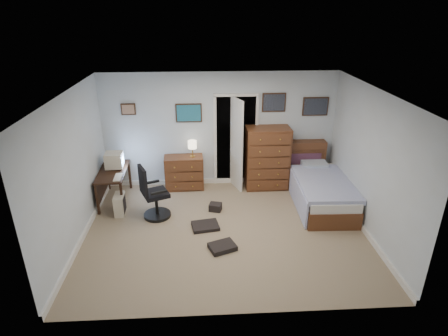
# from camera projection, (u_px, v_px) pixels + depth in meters

# --- Properties ---
(floor) EXTENTS (5.00, 4.00, 0.02)m
(floor) POSITION_uv_depth(u_px,v_px,m) (225.00, 231.00, 6.76)
(floor) COLOR gray
(floor) RESTS_ON ground
(computer_desk) EXTENTS (0.58, 1.19, 0.67)m
(computer_desk) POSITION_uv_depth(u_px,v_px,m) (109.00, 178.00, 7.59)
(computer_desk) COLOR black
(computer_desk) RESTS_ON floor
(crt_monitor) EXTENTS (0.36, 0.34, 0.32)m
(crt_monitor) POSITION_uv_depth(u_px,v_px,m) (114.00, 160.00, 7.60)
(crt_monitor) COLOR beige
(crt_monitor) RESTS_ON computer_desk
(keyboard) EXTENTS (0.15, 0.36, 0.02)m
(keyboard) POSITION_uv_depth(u_px,v_px,m) (118.00, 177.00, 7.22)
(keyboard) COLOR beige
(keyboard) RESTS_ON computer_desk
(pc_tower) EXTENTS (0.20, 0.38, 0.40)m
(pc_tower) POSITION_uv_depth(u_px,v_px,m) (120.00, 204.00, 7.23)
(pc_tower) COLOR beige
(pc_tower) RESTS_ON floor
(office_chair) EXTENTS (0.68, 0.68, 1.07)m
(office_chair) POSITION_uv_depth(u_px,v_px,m) (153.00, 198.00, 7.02)
(office_chair) COLOR black
(office_chair) RESTS_ON floor
(media_stack) EXTENTS (0.18, 0.18, 0.86)m
(media_stack) POSITION_uv_depth(u_px,v_px,m) (117.00, 165.00, 8.40)
(media_stack) COLOR maroon
(media_stack) RESTS_ON floor
(low_dresser) EXTENTS (0.85, 0.46, 0.74)m
(low_dresser) POSITION_uv_depth(u_px,v_px,m) (184.00, 172.00, 8.19)
(low_dresser) COLOR brown
(low_dresser) RESTS_ON floor
(table_lamp) EXTENTS (0.19, 0.19, 0.36)m
(table_lamp) POSITION_uv_depth(u_px,v_px,m) (192.00, 145.00, 7.95)
(table_lamp) COLOR gold
(table_lamp) RESTS_ON low_dresser
(doorway) EXTENTS (0.96, 1.12, 2.05)m
(doorway) POSITION_uv_depth(u_px,v_px,m) (234.00, 137.00, 8.45)
(doorway) COLOR black
(doorway) RESTS_ON floor
(tall_dresser) EXTENTS (0.95, 0.57, 1.37)m
(tall_dresser) POSITION_uv_depth(u_px,v_px,m) (267.00, 158.00, 8.14)
(tall_dresser) COLOR brown
(tall_dresser) RESTS_ON floor
(headboard_bookcase) EXTENTS (1.12, 0.30, 1.01)m
(headboard_bookcase) POSITION_uv_depth(u_px,v_px,m) (299.00, 161.00, 8.34)
(headboard_bookcase) COLOR brown
(headboard_bookcase) RESTS_ON floor
(bed) EXTENTS (1.09, 1.96, 0.63)m
(bed) POSITION_uv_depth(u_px,v_px,m) (321.00, 192.00, 7.50)
(bed) COLOR brown
(bed) RESTS_ON floor
(wall_posters) EXTENTS (4.38, 0.04, 0.60)m
(wall_posters) POSITION_uv_depth(u_px,v_px,m) (246.00, 108.00, 7.90)
(wall_posters) COLOR #331E11
(wall_posters) RESTS_ON floor
(floor_clutter) EXTENTS (0.80, 1.63, 0.15)m
(floor_clutter) POSITION_uv_depth(u_px,v_px,m) (214.00, 229.00, 6.72)
(floor_clutter) COLOR black
(floor_clutter) RESTS_ON floor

